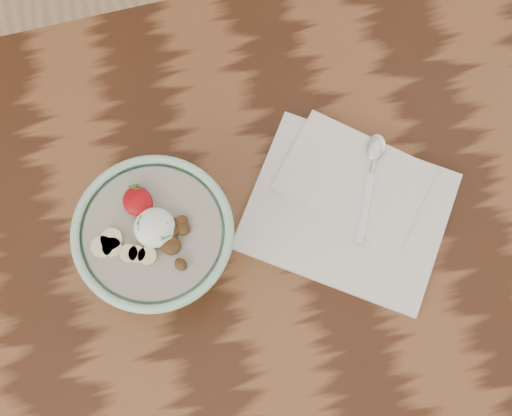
# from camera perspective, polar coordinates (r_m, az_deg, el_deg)

# --- Properties ---
(table) EXTENTS (1.60, 0.90, 0.75)m
(table) POSITION_cam_1_polar(r_m,az_deg,el_deg) (1.11, 5.41, -4.36)
(table) COLOR #371B0D
(table) RESTS_ON ground
(breakfast_bowl) EXTENTS (0.21, 0.21, 0.14)m
(breakfast_bowl) POSITION_cam_1_polar(r_m,az_deg,el_deg) (0.95, -7.95, -2.54)
(breakfast_bowl) COLOR #9CD2AF
(breakfast_bowl) RESTS_ON table
(napkin) EXTENTS (0.35, 0.34, 0.02)m
(napkin) POSITION_cam_1_polar(r_m,az_deg,el_deg) (1.03, 7.45, 0.29)
(napkin) COLOR white
(napkin) RESTS_ON table
(spoon) EXTENTS (0.09, 0.16, 0.01)m
(spoon) POSITION_cam_1_polar(r_m,az_deg,el_deg) (1.04, 9.38, 3.64)
(spoon) COLOR silver
(spoon) RESTS_ON napkin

